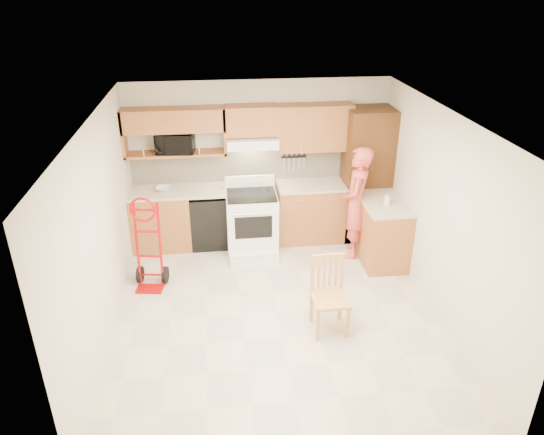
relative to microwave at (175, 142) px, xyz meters
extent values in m
cube|color=#BDB2A2|center=(1.25, -2.08, -1.65)|extent=(4.00, 4.50, 0.02)
cube|color=white|center=(1.25, -2.08, 0.87)|extent=(4.00, 4.50, 0.02)
cube|color=beige|center=(1.25, 0.17, -0.39)|extent=(4.00, 0.02, 2.50)
cube|color=beige|center=(1.25, -4.34, -0.39)|extent=(4.00, 0.02, 2.50)
cube|color=beige|center=(-0.76, -2.08, -0.39)|extent=(0.02, 4.50, 2.50)
cube|color=beige|center=(3.26, -2.08, -0.39)|extent=(0.02, 4.50, 2.50)
cube|color=beige|center=(1.25, 0.15, -0.44)|extent=(3.92, 0.03, 0.55)
cube|color=#9E5A2C|center=(-0.30, -0.14, -1.19)|extent=(0.90, 0.60, 0.90)
cube|color=black|center=(0.45, -0.14, -1.22)|extent=(0.60, 0.60, 0.85)
cube|color=#9E5A2C|center=(2.08, -0.14, -1.19)|extent=(1.14, 0.60, 0.90)
cube|color=tan|center=(0.00, -0.13, -0.72)|extent=(1.50, 0.63, 0.04)
cube|color=tan|center=(2.08, -0.13, -0.72)|extent=(1.14, 0.63, 0.04)
cube|color=#9E5A2C|center=(2.95, -0.94, -1.19)|extent=(0.60, 1.00, 0.90)
cube|color=tan|center=(2.95, -0.94, -0.72)|extent=(0.63, 1.00, 0.04)
cube|color=#572A12|center=(2.90, -0.14, -0.59)|extent=(0.70, 0.60, 2.10)
cube|color=#9E5A2C|center=(0.00, 0.00, 0.34)|extent=(1.50, 0.33, 0.34)
cube|color=#9E5A2C|center=(0.00, 0.00, -0.17)|extent=(1.50, 0.33, 0.04)
cube|color=#9E5A2C|center=(1.13, 0.00, 0.30)|extent=(0.76, 0.33, 0.44)
cube|color=#9E5A2C|center=(2.08, 0.00, 0.16)|extent=(1.14, 0.33, 0.70)
cube|color=white|center=(1.13, -0.06, -0.01)|extent=(0.76, 0.46, 0.14)
imported|color=black|center=(0.00, 0.00, 0.00)|extent=(0.59, 0.43, 0.31)
imported|color=#D54C40|center=(2.60, -0.74, -0.79)|extent=(0.61, 0.73, 1.70)
imported|color=white|center=(2.95, -1.02, -0.62)|extent=(0.10, 0.10, 0.17)
imported|color=white|center=(-0.22, -0.13, -0.67)|extent=(0.27, 0.27, 0.06)
camera|label=1|loc=(0.57, -7.30, 2.24)|focal=33.33mm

